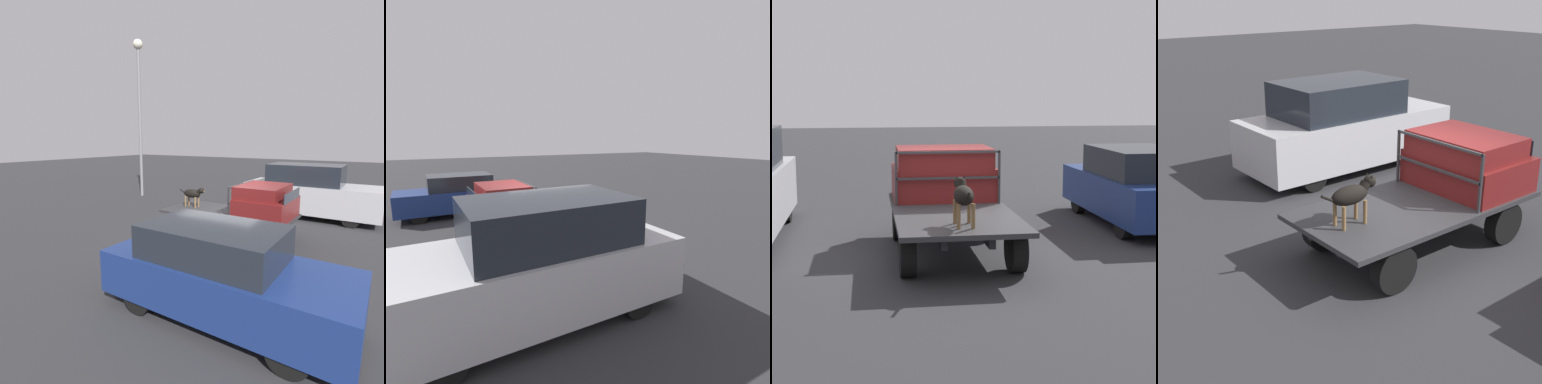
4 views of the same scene
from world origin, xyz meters
The scene contains 6 objects.
ground_plane centered at (0.00, 0.00, 0.00)m, with size 80.00×80.00×0.00m, color #2D2D30.
flatbed_truck centered at (0.00, 0.00, 0.59)m, with size 4.14×2.03×0.80m.
truck_cab centered at (1.24, 0.00, 1.26)m, with size 1.50×1.91×0.98m.
truck_headboard centered at (0.45, 0.00, 1.44)m, with size 0.04×1.91×0.97m.
dog centered at (-1.35, 0.00, 1.27)m, with size 1.04×0.30×0.74m.
parked_sedan centered at (1.96, -4.19, 0.83)m, with size 4.34×1.76×1.65m.
Camera 3 is at (-10.86, 1.42, 2.83)m, focal length 60.00 mm.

